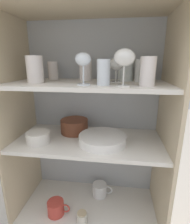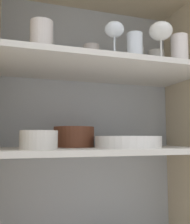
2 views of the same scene
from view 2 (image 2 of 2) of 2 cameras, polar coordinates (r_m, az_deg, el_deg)
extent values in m
cube|color=#B2B7BC|center=(1.24, -1.21, -10.22)|extent=(0.85, 0.02, 1.45)
cube|color=silver|center=(1.04, 2.10, -8.32)|extent=(0.82, 0.40, 0.02)
cube|color=silver|center=(1.07, 2.03, 9.16)|extent=(0.82, 0.40, 0.02)
cylinder|color=white|center=(1.26, 13.23, 10.25)|extent=(0.07, 0.07, 0.12)
cylinder|color=white|center=(1.26, 8.91, 10.24)|extent=(0.08, 0.08, 0.12)
cylinder|color=silver|center=(1.13, 17.92, 12.54)|extent=(0.07, 0.07, 0.13)
cylinder|color=silver|center=(0.99, -11.59, 15.16)|extent=(0.08, 0.08, 0.13)
cylinder|color=white|center=(1.04, 8.67, 13.55)|extent=(0.06, 0.06, 0.11)
cylinder|color=silver|center=(1.16, -0.79, 11.52)|extent=(0.07, 0.07, 0.12)
cylinder|color=silver|center=(1.16, -11.32, 11.33)|extent=(0.06, 0.06, 0.10)
cylinder|color=white|center=(1.14, 8.86, 9.06)|extent=(0.07, 0.07, 0.01)
cylinder|color=white|center=(1.14, 8.84, 10.57)|extent=(0.01, 0.01, 0.06)
ellipsoid|color=white|center=(1.16, 8.79, 13.32)|extent=(0.07, 0.07, 0.06)
cylinder|color=white|center=(0.98, 4.15, 11.49)|extent=(0.06, 0.06, 0.01)
cylinder|color=white|center=(0.99, 4.13, 13.85)|extent=(0.01, 0.01, 0.08)
ellipsoid|color=white|center=(1.01, 4.10, 17.51)|extent=(0.07, 0.07, 0.06)
cylinder|color=white|center=(1.03, 14.27, 10.67)|extent=(0.06, 0.06, 0.01)
cylinder|color=white|center=(1.05, 14.21, 12.91)|extent=(0.01, 0.01, 0.08)
ellipsoid|color=white|center=(1.07, 14.11, 16.72)|extent=(0.09, 0.09, 0.07)
cylinder|color=white|center=(1.04, 7.21, -7.48)|extent=(0.26, 0.26, 0.01)
cylinder|color=white|center=(1.03, 7.20, -6.99)|extent=(0.26, 0.26, 0.01)
cylinder|color=white|center=(1.03, 7.20, -6.49)|extent=(0.26, 0.26, 0.01)
cylinder|color=white|center=(1.03, 7.19, -5.99)|extent=(0.26, 0.26, 0.01)
cylinder|color=white|center=(1.03, 7.18, -5.49)|extent=(0.26, 0.26, 0.01)
cylinder|color=brown|center=(1.09, -4.61, -5.45)|extent=(0.17, 0.17, 0.08)
torus|color=brown|center=(1.09, -4.59, -3.46)|extent=(0.17, 0.17, 0.01)
cylinder|color=silver|center=(0.90, -12.16, -5.96)|extent=(0.13, 0.13, 0.06)
torus|color=silver|center=(0.90, -12.12, -4.23)|extent=(0.13, 0.13, 0.01)
camera|label=1|loc=(0.65, 60.34, 34.30)|focal=28.00mm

